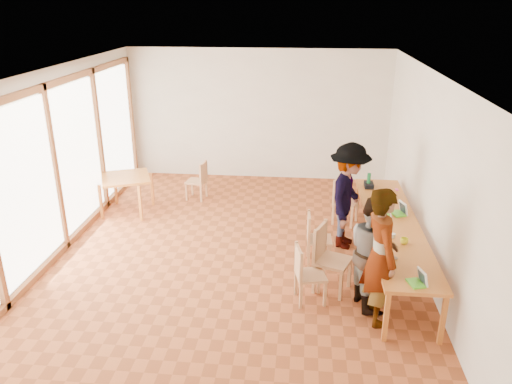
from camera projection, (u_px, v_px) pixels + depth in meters
ground at (236, 255)px, 8.35m from camera, size 8.00×8.00×0.00m
wall_back at (258, 115)px, 11.51m from camera, size 6.00×0.10×3.00m
wall_front at (166, 326)px, 4.09m from camera, size 6.00×0.10×3.00m
wall_right at (431, 177)px, 7.53m from camera, size 0.10×8.00×3.00m
window_wall at (53, 165)px, 8.07m from camera, size 0.10×8.00×3.00m
ceiling at (232, 72)px, 7.25m from camera, size 6.00×8.00×0.04m
communal_table at (393, 226)px, 7.79m from camera, size 0.80×4.00×0.75m
side_table at (126, 180)px, 9.82m from camera, size 0.90×0.90×0.75m
chair_near at (326, 251)px, 7.18m from camera, size 0.61×0.61×0.54m
chair_mid at (305, 269)px, 6.90m from camera, size 0.48×0.48×0.45m
chair_far at (314, 233)px, 7.97m from camera, size 0.40×0.40×0.45m
chair_empty at (341, 196)px, 9.39m from camera, size 0.53×0.53×0.47m
chair_spare at (200, 177)px, 10.51m from camera, size 0.44×0.44×0.44m
person_near at (380, 256)px, 6.37m from camera, size 0.59×0.77×1.87m
person_mid at (373, 252)px, 6.76m from camera, size 0.80×0.92×1.61m
person_far at (348, 196)px, 8.37m from camera, size 0.97×1.32×1.83m
laptop_near at (419, 280)px, 6.09m from camera, size 0.25×0.27×0.19m
laptop_mid at (387, 214)px, 7.93m from camera, size 0.23×0.26×0.21m
laptop_far at (400, 211)px, 8.06m from camera, size 0.28×0.30×0.21m
yellow_mug at (404, 241)px, 7.09m from camera, size 0.12×0.12×0.09m
green_bottle at (369, 181)px, 9.16m from camera, size 0.07×0.07×0.28m
clear_glass at (385, 192)px, 8.91m from camera, size 0.07×0.07×0.09m
condiment_cup at (393, 236)px, 7.28m from camera, size 0.08×0.08×0.06m
pink_phone at (397, 190)px, 9.10m from camera, size 0.05×0.10×0.01m
black_pouch at (369, 185)px, 9.22m from camera, size 0.16×0.26×0.09m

